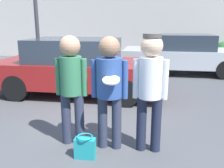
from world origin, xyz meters
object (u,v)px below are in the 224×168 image
Objects in this scene: person_left at (71,81)px; person_right at (150,82)px; parked_car_far at (182,54)px; handbag at (85,147)px; person_middle_with_frisbee at (109,83)px; parked_car_near at (77,67)px.

person_left is 1.20m from person_right.
parked_car_far is 6.82m from handbag.
person_right is (0.60, 0.01, 0.03)m from person_middle_with_frisbee.
parked_car_near is 12.82× the size of handbag.
person_right is at bearing -1.30° from person_left.
person_left is 0.60m from person_middle_with_frisbee.
person_middle_with_frisbee reaches higher than parked_car_far.
person_left is at bearing -74.75° from parked_car_near.
parked_car_near reaches higher than parked_car_far.
person_left is 0.40× the size of parked_car_far.
person_middle_with_frisbee reaches higher than parked_car_near.
person_left is 1.01m from handbag.
parked_car_near is at bearing 124.89° from person_right.
parked_car_far is at bearing 69.21° from person_left.
person_middle_with_frisbee is 1.00m from handbag.
person_left reaches higher than person_middle_with_frisbee.
handbag is (-2.01, -6.50, -0.57)m from parked_car_far.
person_middle_with_frisbee is at bearing -3.39° from person_left.
person_right reaches higher than handbag.
person_left reaches higher than parked_car_near.
person_left is 6.52m from parked_car_far.
person_left is 5.06× the size of handbag.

